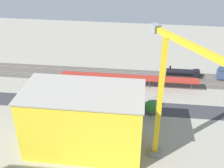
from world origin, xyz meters
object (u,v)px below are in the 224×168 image
object	(u,v)px
parked_car_6	(42,95)
traffic_light	(145,92)
street_tree_3	(35,96)
street_tree_0	(52,96)
platform_canopy_near	(129,77)
box_truck_0	(99,115)
locomotive	(184,73)
parked_car_4	(79,97)
parked_car_1	(134,101)
street_tree_4	(38,96)
street_tree_1	(55,96)
street_tree_5	(151,107)
street_tree_2	(125,104)
parked_car_3	(98,98)
parked_car_2	(117,99)
parked_car_0	(156,103)
tower_crane	(167,91)
parked_car_5	(60,95)
construction_building	(84,120)

from	to	relation	value
parked_car_6	traffic_light	xyz separation A→B (m)	(-40.26, -2.04, 3.65)
street_tree_3	street_tree_0	bearing A→B (deg)	178.52
platform_canopy_near	box_truck_0	xyz separation A→B (m)	(8.25, 24.40, -2.53)
locomotive	parked_car_4	size ratio (longest dim) A/B	3.59
platform_canopy_near	parked_car_1	world-z (taller)	platform_canopy_near
platform_canopy_near	street_tree_4	size ratio (longest dim) A/B	7.08
parked_car_4	street_tree_1	xyz separation A→B (m)	(6.77, 8.19, 4.62)
street_tree_4	street_tree_5	world-z (taller)	street_tree_4
street_tree_0	street_tree_2	world-z (taller)	street_tree_0
parked_car_3	parked_car_4	distance (m)	7.44
parked_car_1	locomotive	bearing A→B (deg)	-130.16
street_tree_5	street_tree_1	bearing A→B (deg)	-0.02
parked_car_2	parked_car_6	xyz separation A→B (m)	(29.64, 0.95, 0.04)
parked_car_0	street_tree_1	xyz separation A→B (m)	(36.59, 7.86, 4.68)
tower_crane	locomotive	bearing A→B (deg)	-102.15
parked_car_0	parked_car_3	bearing A→B (deg)	-1.43
street_tree_5	platform_canopy_near	bearing A→B (deg)	-64.82
platform_canopy_near	traffic_light	size ratio (longest dim) A/B	8.64
parked_car_6	street_tree_2	bearing A→B (deg)	166.57
parked_car_5	street_tree_5	world-z (taller)	street_tree_5
street_tree_0	street_tree_5	xyz separation A→B (m)	(-35.68, 0.22, -1.21)
parked_car_1	parked_car_6	bearing A→B (deg)	0.60
parked_car_6	street_tree_5	xyz separation A→B (m)	(-42.83, 7.42, 3.36)
parked_car_1	street_tree_2	world-z (taller)	street_tree_2
street_tree_0	street_tree_2	bearing A→B (deg)	178.13
parked_car_4	street_tree_5	xyz separation A→B (m)	(-28.04, 8.21, 3.33)
parked_car_5	tower_crane	world-z (taller)	tower_crane
parked_car_0	traffic_light	distance (m)	5.91
parked_car_1	street_tree_0	size ratio (longest dim) A/B	0.55
parked_car_0	parked_car_4	bearing A→B (deg)	-0.64
street_tree_0	parked_car_2	bearing A→B (deg)	-160.07
street_tree_1	street_tree_2	distance (m)	25.82
parked_car_1	traffic_light	size ratio (longest dim) A/B	0.71
platform_canopy_near	street_tree_1	bearing A→B (deg)	38.69
locomotive	platform_canopy_near	bearing A→B (deg)	26.68
locomotive	street_tree_3	xyz separation A→B (m)	(56.82, 31.91, 2.88)
parked_car_1	tower_crane	bearing A→B (deg)	107.85
box_truck_0	street_tree_1	xyz separation A→B (m)	(17.04, -4.15, 3.64)
parked_car_5	street_tree_1	bearing A→B (deg)	95.66
platform_canopy_near	street_tree_3	xyz separation A→B (m)	(32.86, 19.87, 0.42)
parked_car_1	construction_building	world-z (taller)	construction_building
parked_car_6	street_tree_1	world-z (taller)	street_tree_1
street_tree_1	street_tree_2	xyz separation A→B (m)	(-25.80, 0.66, -0.45)
parked_car_3	parked_car_0	bearing A→B (deg)	178.57
parked_car_0	platform_canopy_near	bearing A→B (deg)	-47.63
parked_car_5	construction_building	size ratio (longest dim) A/B	0.12
box_truck_0	street_tree_3	world-z (taller)	street_tree_3
tower_crane	street_tree_4	world-z (taller)	tower_crane
parked_car_2	street_tree_1	world-z (taller)	street_tree_1
parked_car_2	street_tree_1	size ratio (longest dim) A/B	0.55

